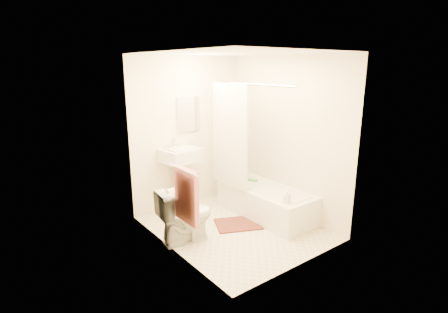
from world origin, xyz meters
TOP-DOWN VIEW (x-y plane):
  - floor at (0.00, 0.00)m, footprint 2.40×2.40m
  - ceiling at (0.00, 0.00)m, footprint 2.40×2.40m
  - wall_back at (0.00, 1.20)m, footprint 2.00×0.02m
  - wall_left at (-1.00, 0.00)m, footprint 0.02×2.40m
  - wall_right at (1.00, 0.00)m, footprint 0.02×2.40m
  - mirror at (0.00, 1.18)m, footprint 0.40×0.03m
  - curtain_rod at (0.30, 0.10)m, footprint 0.03×1.70m
  - shower_curtain at (0.30, 0.50)m, footprint 0.04×0.80m
  - towel_bar at (-0.96, -0.25)m, footprint 0.02×0.60m
  - towel at (-0.93, -0.25)m, footprint 0.06×0.45m
  - toilet_paper at (-0.93, 0.12)m, footprint 0.11×0.12m
  - toilet at (-0.75, 0.10)m, footprint 0.77×0.50m
  - sink at (-0.26, 1.03)m, footprint 0.63×0.53m
  - bathtub at (0.66, 0.05)m, footprint 0.69×1.57m
  - bath_mat at (0.10, 0.05)m, footprint 0.78×0.70m
  - soap_bottle at (0.46, -0.55)m, footprint 0.09×0.09m
  - scrub_brush at (0.69, 0.44)m, footprint 0.13×0.21m

SIDE VIEW (x-z plane):
  - floor at x=0.00m, z-range 0.00..0.00m
  - bath_mat at x=0.10m, z-range 0.00..0.02m
  - bathtub at x=0.66m, z-range 0.00..0.44m
  - toilet at x=-0.75m, z-range 0.00..0.70m
  - scrub_brush at x=0.69m, z-range 0.44..0.48m
  - soap_bottle at x=0.46m, z-range 0.44..0.61m
  - sink at x=-0.26m, z-range 0.00..1.09m
  - toilet_paper at x=-0.93m, z-range 0.64..0.76m
  - towel at x=-0.93m, z-range 0.45..1.11m
  - towel_bar at x=-0.96m, z-range 1.09..1.11m
  - wall_back at x=0.00m, z-range 0.00..2.40m
  - wall_left at x=-1.00m, z-range 0.00..2.40m
  - wall_right at x=1.00m, z-range 0.00..2.40m
  - shower_curtain at x=0.30m, z-range 0.44..2.00m
  - mirror at x=0.00m, z-range 1.23..1.77m
  - curtain_rod at x=0.30m, z-range 1.98..2.02m
  - ceiling at x=0.00m, z-range 2.40..2.40m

